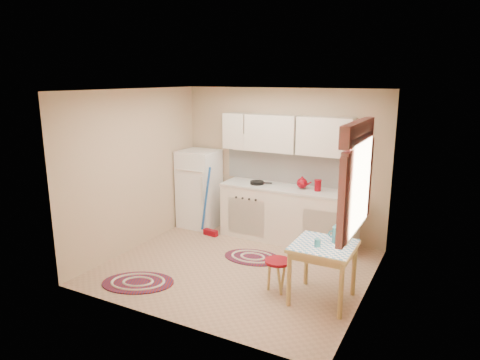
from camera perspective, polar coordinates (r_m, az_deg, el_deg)
name	(u,v)px	position (r m, az deg, el deg)	size (l,w,h in m)	color
room_shell	(255,156)	(5.94, 2.01, 3.18)	(3.64, 3.60, 2.52)	tan
fridge	(199,189)	(7.77, -5.45, -1.16)	(0.65, 0.60, 1.40)	white
broom	(210,202)	(7.28, -4.00, -2.96)	(0.28, 0.12, 1.20)	#1C56B0
base_cabinets	(288,215)	(7.14, 6.42, -4.71)	(2.25, 0.60, 0.88)	silver
countertop	(289,188)	(7.01, 6.52, -1.13)	(2.27, 0.62, 0.04)	beige
frying_pan	(257,183)	(7.16, 2.28, -0.36)	(0.23, 0.23, 0.05)	black
red_kettle	(302,183)	(6.90, 8.28, -0.42)	(0.19, 0.17, 0.19)	maroon
red_canister	(318,186)	(6.83, 10.34, -0.79)	(0.10, 0.10, 0.16)	maroon
table	(322,273)	(5.39, 10.92, -12.05)	(0.72, 0.72, 0.72)	tan
stool	(277,275)	(5.59, 5.00, -12.57)	(0.33, 0.33, 0.42)	maroon
coffee_pot	(337,233)	(5.27, 12.80, -6.87)	(0.14, 0.12, 0.27)	teal
mug	(318,243)	(5.15, 10.30, -8.28)	(0.07, 0.07, 0.10)	teal
rug_center	(253,257)	(6.58, 1.69, -10.26)	(0.88, 0.59, 0.02)	maroon
rug_left	(138,283)	(5.99, -13.44, -13.16)	(0.96, 0.64, 0.02)	maroon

